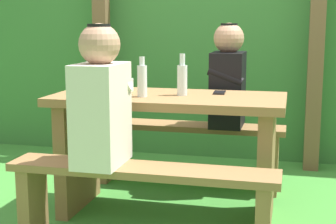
% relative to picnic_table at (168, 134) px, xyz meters
% --- Properties ---
extents(ground_plane, '(12.00, 12.00, 0.00)m').
position_rel_picnic_table_xyz_m(ground_plane, '(0.00, 0.00, -0.51)').
color(ground_plane, '#408B35').
extents(hedge_backdrop, '(6.40, 1.04, 2.17)m').
position_rel_picnic_table_xyz_m(hedge_backdrop, '(0.00, 1.95, 0.58)').
color(hedge_backdrop, '#3A7735').
rests_on(hedge_backdrop, ground_plane).
extents(pergola_post_left, '(0.12, 0.12, 1.98)m').
position_rel_picnic_table_xyz_m(pergola_post_left, '(-0.90, 1.25, 0.48)').
color(pergola_post_left, brown).
rests_on(pergola_post_left, ground_plane).
extents(pergola_post_right, '(0.12, 0.12, 1.98)m').
position_rel_picnic_table_xyz_m(pergola_post_right, '(0.90, 1.25, 0.48)').
color(pergola_post_right, brown).
rests_on(pergola_post_right, ground_plane).
extents(picnic_table, '(1.40, 0.64, 0.76)m').
position_rel_picnic_table_xyz_m(picnic_table, '(0.00, 0.00, 0.00)').
color(picnic_table, olive).
rests_on(picnic_table, ground_plane).
extents(bench_near, '(1.40, 0.24, 0.47)m').
position_rel_picnic_table_xyz_m(bench_near, '(0.00, -0.57, -0.18)').
color(bench_near, olive).
rests_on(bench_near, ground_plane).
extents(bench_far, '(1.40, 0.24, 0.47)m').
position_rel_picnic_table_xyz_m(bench_far, '(0.00, 0.57, -0.18)').
color(bench_far, olive).
rests_on(bench_far, ground_plane).
extents(person_white_shirt, '(0.25, 0.35, 0.72)m').
position_rel_picnic_table_xyz_m(person_white_shirt, '(-0.21, -0.57, 0.29)').
color(person_white_shirt, silver).
rests_on(person_white_shirt, bench_near).
extents(person_black_coat, '(0.25, 0.35, 0.72)m').
position_rel_picnic_table_xyz_m(person_black_coat, '(0.29, 0.57, 0.29)').
color(person_black_coat, black).
rests_on(person_black_coat, bench_far).
extents(drinking_glass, '(0.08, 0.08, 0.08)m').
position_rel_picnic_table_xyz_m(drinking_glass, '(-0.30, 0.13, 0.28)').
color(drinking_glass, silver).
rests_on(drinking_glass, picnic_table).
extents(bottle_left, '(0.06, 0.06, 0.25)m').
position_rel_picnic_table_xyz_m(bottle_left, '(0.08, 0.02, 0.35)').
color(bottle_left, silver).
rests_on(bottle_left, picnic_table).
extents(bottle_right, '(0.06, 0.06, 0.24)m').
position_rel_picnic_table_xyz_m(bottle_right, '(-0.13, -0.10, 0.34)').
color(bottle_right, silver).
rests_on(bottle_right, picnic_table).
extents(cell_phone, '(0.08, 0.14, 0.01)m').
position_rel_picnic_table_xyz_m(cell_phone, '(0.29, 0.16, 0.25)').
color(cell_phone, black).
rests_on(cell_phone, picnic_table).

